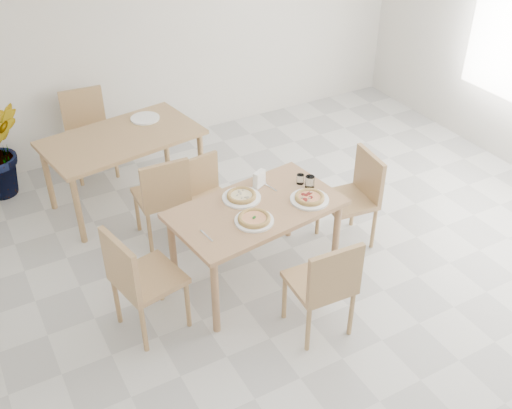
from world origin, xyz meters
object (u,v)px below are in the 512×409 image
chair_south (325,282)px  chair_north (206,193)px  main_table (256,216)px  plate_margherita (254,221)px  plate_pepperoni (309,199)px  tumbler_a (310,182)px  napkin_holder (259,179)px  second_table (122,144)px  plate_mushroom (242,198)px  tumbler_b (300,179)px  chair_back_n (87,126)px  pizza_mushroom (242,195)px  pizza_pepperoni (310,197)px  chair_west (138,276)px  plate_empty (145,118)px  chair_back_s (163,194)px  chair_east (356,193)px  pizza_margherita (254,218)px

chair_south → chair_north: 1.61m
chair_south → chair_north: chair_south is taller
main_table → plate_margherita: plate_margherita is taller
plate_margherita → plate_pepperoni: 0.54m
plate_margherita → tumbler_a: tumbler_a is taller
napkin_holder → second_table: bearing=91.4°
plate_pepperoni → tumbler_a: 0.21m
plate_mushroom → tumbler_b: 0.55m
plate_margherita → tumbler_a: size_ratio=2.99×
plate_margherita → second_table: (-0.45, 1.86, -0.09)m
tumbler_b → chair_back_n: 2.67m
tumbler_a → napkin_holder: 0.43m
pizza_mushroom → pizza_pepperoni: bearing=-31.8°
pizza_mushroom → tumbler_a: size_ratio=2.93×
tumbler_b → chair_north: bearing=132.3°
chair_west → chair_south: bearing=-132.2°
plate_margherita → tumbler_b: 0.68m
plate_pepperoni → plate_empty: same height
chair_north → pizza_mushroom: size_ratio=2.65×
plate_margherita → plate_mushroom: (0.07, 0.33, 0.00)m
tumbler_a → chair_back_s: (-1.01, 0.84, -0.28)m
pizza_mushroom → chair_south: bearing=-79.6°
chair_north → chair_back_s: chair_back_s is taller
chair_west → chair_back_n: (0.37, 2.60, -0.01)m
chair_back_s → plate_empty: 1.11m
chair_east → tumbler_a: bearing=-81.2°
main_table → tumbler_a: (0.54, 0.04, 0.14)m
chair_east → plate_margherita: chair_east is taller
plate_mushroom → napkin_holder: bearing=22.8°
chair_east → pizza_mushroom: (-1.12, 0.11, 0.27)m
chair_west → chair_back_n: size_ratio=1.02×
plate_mushroom → chair_back_s: size_ratio=0.36×
pizza_margherita → chair_north: bearing=88.9°
napkin_holder → chair_back_s: bearing=110.3°
main_table → chair_back_s: 1.01m
chair_south → napkin_holder: (0.04, 1.07, 0.30)m
plate_pepperoni → pizza_pepperoni: (-0.00, 0.00, 0.02)m
tumbler_b → chair_back_s: (-0.97, 0.75, -0.27)m
chair_east → chair_back_s: chair_back_s is taller
plate_mushroom → chair_back_n: size_ratio=0.35×
chair_north → pizza_pepperoni: pizza_pepperoni is taller
pizza_mushroom → pizza_pepperoni: (0.47, -0.29, 0.00)m
chair_back_s → chair_west: bearing=61.4°
pizza_mushroom → tumbler_b: size_ratio=3.60×
chair_east → pizza_margherita: 1.23m
plate_mushroom → main_table: bearing=-74.4°
plate_margherita → second_table: bearing=103.5°
pizza_margherita → tumbler_a: (0.65, 0.21, 0.02)m
plate_mushroom → plate_pepperoni: bearing=-31.8°
chair_east → second_table: bearing=-128.2°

